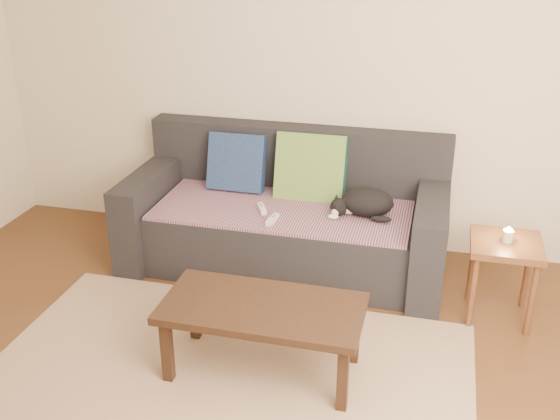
{
  "coord_description": "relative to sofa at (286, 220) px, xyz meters",
  "views": [
    {
      "loc": [
        0.95,
        -2.32,
        2.17
      ],
      "look_at": [
        0.05,
        1.2,
        0.55
      ],
      "focal_mm": 42.0,
      "sensor_mm": 36.0,
      "label": 1
    }
  ],
  "objects": [
    {
      "name": "coffee_table",
      "position": [
        0.17,
        -1.21,
        0.04
      ],
      "size": [
        1.01,
        0.51,
        0.41
      ],
      "color": "#311D13",
      "rests_on": "rug"
    },
    {
      "name": "rug",
      "position": [
        0.0,
        -1.42,
        -0.3
      ],
      "size": [
        2.5,
        1.8,
        0.01
      ],
      "primitive_type": "cube",
      "color": "tan",
      "rests_on": "ground"
    },
    {
      "name": "sofa",
      "position": [
        0.0,
        0.0,
        0.0
      ],
      "size": [
        2.1,
        0.94,
        0.87
      ],
      "color": "#232328",
      "rests_on": "ground"
    },
    {
      "name": "candle",
      "position": [
        1.38,
        -0.36,
        0.22
      ],
      "size": [
        0.06,
        0.06,
        0.09
      ],
      "color": "beige",
      "rests_on": "side_table"
    },
    {
      "name": "ground",
      "position": [
        0.0,
        -1.57,
        -0.31
      ],
      "size": [
        4.5,
        4.5,
        0.0
      ],
      "primitive_type": "plane",
      "color": "brown",
      "rests_on": "ground"
    },
    {
      "name": "cushion_green",
      "position": [
        0.12,
        0.17,
        0.32
      ],
      "size": [
        0.47,
        0.24,
        0.48
      ],
      "primitive_type": "cube",
      "rotation": [
        -0.28,
        0.0,
        0.0
      ],
      "color": "#0E594C",
      "rests_on": "throw_blanket"
    },
    {
      "name": "throw_blanket",
      "position": [
        0.0,
        -0.09,
        0.12
      ],
      "size": [
        1.66,
        0.74,
        0.02
      ],
      "primitive_type": "cube",
      "color": "#392444",
      "rests_on": "sofa"
    },
    {
      "name": "cushion_navy",
      "position": [
        -0.4,
        0.17,
        0.32
      ],
      "size": [
        0.39,
        0.21,
        0.41
      ],
      "primitive_type": "cube",
      "rotation": [
        -0.3,
        0.0,
        0.0
      ],
      "color": "#131E51",
      "rests_on": "throw_blanket"
    },
    {
      "name": "back_wall",
      "position": [
        0.0,
        0.43,
        0.99
      ],
      "size": [
        4.5,
        0.04,
        2.6
      ],
      "primitive_type": "cube",
      "color": "beige",
      "rests_on": "ground"
    },
    {
      "name": "cat",
      "position": [
        0.53,
        -0.07,
        0.22
      ],
      "size": [
        0.43,
        0.33,
        0.18
      ],
      "rotation": [
        0.0,
        0.0,
        -0.26
      ],
      "color": "black",
      "rests_on": "throw_blanket"
    },
    {
      "name": "wii_remote_a",
      "position": [
        -0.12,
        -0.17,
        0.15
      ],
      "size": [
        0.1,
        0.15,
        0.03
      ],
      "primitive_type": "cube",
      "rotation": [
        0.0,
        0.0,
        2.03
      ],
      "color": "white",
      "rests_on": "throw_blanket"
    },
    {
      "name": "side_table",
      "position": [
        1.38,
        -0.36,
        0.1
      ],
      "size": [
        0.4,
        0.4,
        0.5
      ],
      "color": "brown",
      "rests_on": "ground"
    },
    {
      "name": "wii_remote_b",
      "position": [
        -0.01,
        -0.32,
        0.15
      ],
      "size": [
        0.05,
        0.15,
        0.03
      ],
      "primitive_type": "cube",
      "rotation": [
        0.0,
        0.0,
        1.46
      ],
      "color": "white",
      "rests_on": "throw_blanket"
    }
  ]
}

